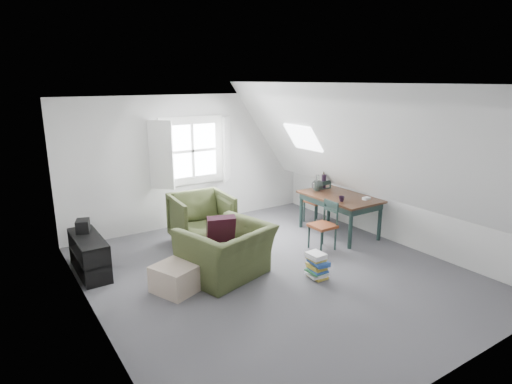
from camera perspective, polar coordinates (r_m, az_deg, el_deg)
floor at (r=6.44m, az=2.46°, el=-10.69°), size 5.50×5.50×0.00m
ceiling at (r=5.82m, az=2.74°, el=12.12°), size 5.50×5.50×0.00m
wall_back at (r=8.34m, az=-8.55°, el=4.13°), size 5.00×0.00×5.00m
wall_front at (r=4.22m, az=25.21°, el=-7.82°), size 5.00×0.00×5.00m
wall_left at (r=5.03m, az=-21.23°, el=-3.85°), size 0.00×5.50×5.50m
wall_right at (r=7.71m, az=17.85°, el=2.71°), size 0.00×5.50×5.50m
slope_left at (r=5.16m, az=-11.46°, el=3.37°), size 3.19×5.50×4.48m
slope_right at (r=6.91m, az=13.18°, el=6.13°), size 3.19×5.50×4.48m
dormer_window at (r=8.24m, az=-8.38°, el=5.42°), size 1.71×0.35×1.30m
skylight at (r=7.86m, az=6.29°, el=7.22°), size 0.35×0.75×0.47m
armchair_near at (r=6.34m, az=-3.91°, el=-11.14°), size 1.41×1.30×0.76m
armchair_far at (r=7.59m, az=-7.16°, el=-6.73°), size 1.01×1.04×0.88m
throw_pillow at (r=6.20m, az=-4.71°, el=-4.93°), size 0.46×0.35×0.42m
ottoman at (r=5.97m, az=-10.47°, el=-11.16°), size 0.72×0.72×0.37m
dining_table at (r=7.93m, az=11.07°, el=-1.14°), size 0.87×1.45×0.73m
demijohn at (r=8.09m, az=8.18°, el=0.93°), size 0.22×0.22×0.31m
vase_twigs at (r=8.32m, az=9.02°, el=1.48°), size 0.09×0.10×0.68m
cup at (r=7.53m, az=11.33°, el=-1.25°), size 0.13×0.13×0.10m
paper_box at (r=7.74m, az=14.49°, el=-0.83°), size 0.13×0.09×0.04m
dining_chair_far at (r=8.49m, az=8.24°, el=-1.13°), size 0.42×0.42×0.89m
dining_chair_near at (r=7.23m, az=9.06°, el=-4.31°), size 0.38×0.38×0.82m
media_shelf at (r=6.76m, az=-21.26°, el=-8.12°), size 0.37×1.10×0.56m
electronics_box at (r=6.89m, az=-22.09°, el=-4.26°), size 0.25×0.30×0.20m
magazine_stack at (r=6.27m, az=8.14°, el=-9.68°), size 0.28×0.33×0.38m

